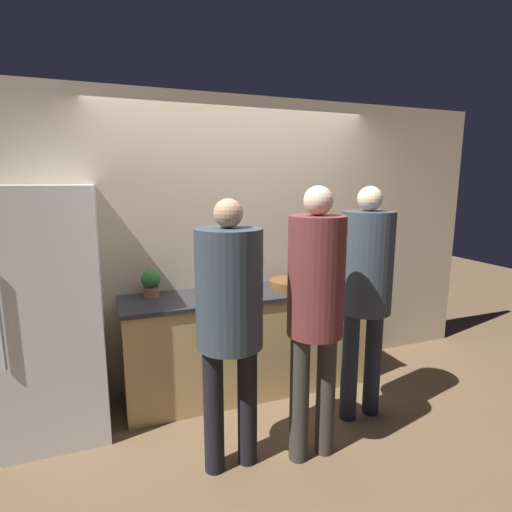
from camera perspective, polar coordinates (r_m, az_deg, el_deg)
ground_plane at (r=3.57m, az=0.83°, el=-20.78°), size 14.00×14.00×0.00m
wall_back at (r=3.69m, az=-2.73°, el=1.87°), size 5.20×0.06×2.60m
counter at (r=3.65m, az=-1.16°, el=-11.96°), size 2.16×0.62×0.92m
refrigerator at (r=3.28m, az=-27.49°, el=-7.35°), size 0.74×0.71×1.84m
person_left at (r=2.49m, az=-3.81°, el=-7.42°), size 0.41×0.41×1.77m
person_center at (r=2.60m, az=8.48°, el=-6.27°), size 0.36×0.36×1.84m
person_right at (r=3.14m, az=15.39°, el=-3.36°), size 0.39×0.39×1.83m
fruit_bowl at (r=3.61m, az=4.83°, el=-3.97°), size 0.37×0.37×0.11m
utensil_crock at (r=3.91m, az=11.43°, el=-2.49°), size 0.11×0.11×0.25m
bottle_red at (r=3.82m, az=8.07°, el=-2.58°), size 0.08×0.08×0.21m
bottle_clear at (r=3.43m, az=-5.65°, el=-3.76°), size 0.05×0.05×0.24m
cup_red at (r=3.64m, az=-1.59°, el=-3.76°), size 0.09×0.09×0.08m
potted_plant at (r=3.42m, az=-14.76°, el=-3.66°), size 0.16×0.16×0.23m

